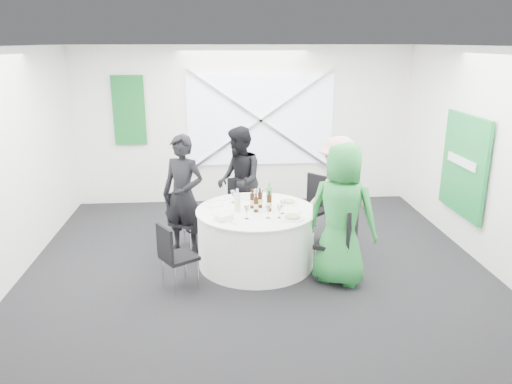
{
  "coord_description": "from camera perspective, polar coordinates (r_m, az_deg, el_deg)",
  "views": [
    {
      "loc": [
        -0.49,
        -5.9,
        2.86
      ],
      "look_at": [
        0.0,
        0.2,
        1.0
      ],
      "focal_mm": 35.0,
      "sensor_mm": 36.0,
      "label": 1
    }
  ],
  "objects": [
    {
      "name": "floor",
      "position": [
        6.57,
        0.14,
        -8.88
      ],
      "size": [
        6.0,
        6.0,
        0.0
      ],
      "primitive_type": "plane",
      "color": "black",
      "rests_on": "ground"
    },
    {
      "name": "ceiling",
      "position": [
        5.92,
        0.16,
        16.33
      ],
      "size": [
        6.0,
        6.0,
        0.0
      ],
      "primitive_type": "plane",
      "rotation": [
        3.14,
        0.0,
        0.0
      ],
      "color": "silver",
      "rests_on": "wall_back"
    },
    {
      "name": "wall_back",
      "position": [
        9.03,
        -1.42,
        7.59
      ],
      "size": [
        6.0,
        0.0,
        6.0
      ],
      "primitive_type": "plane",
      "rotation": [
        1.57,
        0.0,
        0.0
      ],
      "color": "white",
      "rests_on": "floor"
    },
    {
      "name": "wall_front",
      "position": [
        3.28,
        4.5,
        -9.53
      ],
      "size": [
        6.0,
        0.0,
        6.0
      ],
      "primitive_type": "plane",
      "rotation": [
        -1.57,
        0.0,
        0.0
      ],
      "color": "white",
      "rests_on": "floor"
    },
    {
      "name": "wall_left",
      "position": [
        6.58,
        -26.91,
        2.23
      ],
      "size": [
        0.0,
        6.0,
        6.0
      ],
      "primitive_type": "plane",
      "rotation": [
        1.57,
        0.0,
        1.57
      ],
      "color": "white",
      "rests_on": "floor"
    },
    {
      "name": "wall_right",
      "position": [
        7.01,
        25.45,
        3.22
      ],
      "size": [
        0.0,
        6.0,
        6.0
      ],
      "primitive_type": "plane",
      "rotation": [
        1.57,
        0.0,
        -1.57
      ],
      "color": "white",
      "rests_on": "floor"
    },
    {
      "name": "window_panel",
      "position": [
        9.0,
        0.52,
        8.2
      ],
      "size": [
        2.6,
        0.03,
        1.6
      ],
      "primitive_type": "cube",
      "color": "white",
      "rests_on": "wall_back"
    },
    {
      "name": "window_brace_a",
      "position": [
        8.96,
        0.54,
        8.17
      ],
      "size": [
        2.63,
        0.05,
        1.84
      ],
      "primitive_type": "cube",
      "rotation": [
        0.0,
        0.97,
        0.0
      ],
      "color": "silver",
      "rests_on": "window_panel"
    },
    {
      "name": "window_brace_b",
      "position": [
        8.96,
        0.54,
        8.17
      ],
      "size": [
        2.63,
        0.05,
        1.84
      ],
      "primitive_type": "cube",
      "rotation": [
        0.0,
        -0.97,
        0.0
      ],
      "color": "silver",
      "rests_on": "window_panel"
    },
    {
      "name": "green_banner",
      "position": [
        9.05,
        -14.32,
        9.02
      ],
      "size": [
        0.55,
        0.04,
        1.2
      ],
      "primitive_type": "cube",
      "color": "#14662C",
      "rests_on": "wall_back"
    },
    {
      "name": "green_sign",
      "position": [
        7.53,
        22.67,
        2.85
      ],
      "size": [
        0.05,
        1.2,
        1.4
      ],
      "primitive_type": "cube",
      "color": "#178236",
      "rests_on": "wall_right"
    },
    {
      "name": "banquet_table",
      "position": [
        6.6,
        -0.0,
        -5.15
      ],
      "size": [
        1.56,
        1.56,
        0.76
      ],
      "color": "white",
      "rests_on": "floor"
    },
    {
      "name": "chair_back",
      "position": [
        7.59,
        -1.72,
        -1.19
      ],
      "size": [
        0.44,
        0.45,
        0.86
      ],
      "rotation": [
        0.0,
        0.0,
        0.13
      ],
      "color": "black",
      "rests_on": "floor"
    },
    {
      "name": "chair_back_left",
      "position": [
        7.13,
        -8.46,
        -2.73
      ],
      "size": [
        0.53,
        0.52,
        0.84
      ],
      "rotation": [
        0.0,
        0.0,
        1.03
      ],
      "color": "black",
      "rests_on": "floor"
    },
    {
      "name": "chair_back_right",
      "position": [
        7.41,
        6.58,
        -1.22
      ],
      "size": [
        0.62,
        0.62,
        0.97
      ],
      "rotation": [
        0.0,
        0.0,
        -0.85
      ],
      "color": "black",
      "rests_on": "floor"
    },
    {
      "name": "chair_front_right",
      "position": [
        6.18,
        9.83,
        -5.17
      ],
      "size": [
        0.6,
        0.59,
        0.96
      ],
      "rotation": [
        0.0,
        0.0,
        4.2
      ],
      "color": "black",
      "rests_on": "floor"
    },
    {
      "name": "chair_front_left",
      "position": [
        5.96,
        -9.42,
        -6.85
      ],
      "size": [
        0.52,
        0.52,
        0.83
      ],
      "rotation": [
        0.0,
        0.0,
        2.14
      ],
      "color": "black",
      "rests_on": "floor"
    },
    {
      "name": "person_man_back_left",
      "position": [
        6.88,
        -8.31,
        -0.39
      ],
      "size": [
        0.72,
        0.62,
        1.67
      ],
      "primitive_type": "imported",
      "rotation": [
        0.0,
        0.0,
        -0.45
      ],
      "color": "black",
      "rests_on": "floor"
    },
    {
      "name": "person_man_back",
      "position": [
        7.58,
        -1.94,
        1.3
      ],
      "size": [
        0.54,
        0.85,
        1.65
      ],
      "primitive_type": "imported",
      "rotation": [
        0.0,
        0.0,
        -1.43
      ],
      "color": "black",
      "rests_on": "floor"
    },
    {
      "name": "person_woman_pink",
      "position": [
        7.1,
        9.27,
        -0.13
      ],
      "size": [
        1.15,
        0.84,
        1.61
      ],
      "primitive_type": "imported",
      "rotation": [
        0.0,
        0.0,
        -2.75
      ],
      "color": "pink",
      "rests_on": "floor"
    },
    {
      "name": "person_woman_green",
      "position": [
        6.04,
        9.78,
        -2.56
      ],
      "size": [
        1.02,
        0.92,
        1.75
      ],
      "primitive_type": "imported",
      "rotation": [
        0.0,
        0.0,
        2.6
      ],
      "color": "#268B3A",
      "rests_on": "floor"
    },
    {
      "name": "plate_back",
      "position": [
        6.96,
        -1.02,
        -0.59
      ],
      "size": [
        0.27,
        0.27,
        0.01
      ],
      "color": "white",
      "rests_on": "banquet_table"
    },
    {
      "name": "plate_back_left",
      "position": [
        6.71,
        -4.76,
        -1.33
      ],
      "size": [
        0.28,
        0.28,
        0.01
      ],
      "color": "white",
      "rests_on": "banquet_table"
    },
    {
      "name": "plate_back_right",
      "position": [
        6.73,
        3.7,
        -1.17
      ],
      "size": [
        0.26,
        0.26,
        0.04
      ],
      "color": "white",
      "rests_on": "banquet_table"
    },
    {
      "name": "plate_front_right",
      "position": [
        6.16,
        4.19,
        -2.92
      ],
      "size": [
        0.28,
        0.28,
        0.04
      ],
      "color": "white",
      "rests_on": "banquet_table"
    },
    {
      "name": "plate_front_left",
      "position": [
        6.17,
        -3.86,
        -2.96
      ],
      "size": [
        0.27,
        0.27,
        0.01
      ],
      "color": "white",
      "rests_on": "banquet_table"
    },
    {
      "name": "napkin",
      "position": [
        6.1,
        -3.66,
        -2.84
      ],
      "size": [
        0.24,
        0.22,
        0.05
      ],
      "primitive_type": "cube",
      "rotation": [
        0.0,
        0.0,
        0.66
      ],
      "color": "white",
      "rests_on": "plate_front_left"
    },
    {
      "name": "beer_bottle_a",
      "position": [
        6.51,
        -0.43,
        -1.02
      ],
      "size": [
        0.06,
        0.06,
        0.26
      ],
      "color": "#331809",
      "rests_on": "banquet_table"
    },
    {
      "name": "beer_bottle_b",
      "position": [
        6.52,
        0.46,
        -0.94
      ],
      "size": [
        0.06,
        0.06,
        0.27
      ],
      "color": "#331809",
      "rests_on": "banquet_table"
    },
    {
      "name": "beer_bottle_c",
      "position": [
        6.39,
        1.52,
        -1.31
      ],
      "size": [
        0.06,
        0.06,
        0.27
      ],
      "color": "#331809",
      "rests_on": "banquet_table"
    },
    {
      "name": "beer_bottle_d",
      "position": [
        6.36,
        0.01,
        -1.46
      ],
      "size": [
        0.06,
        0.06,
        0.25
      ],
      "color": "#331809",
      "rests_on": "banquet_table"
    },
    {
      "name": "green_water_bottle",
      "position": [
        6.52,
        1.52,
        -0.65
      ],
      "size": [
        0.08,
        0.08,
        0.33
      ],
      "color": "green",
      "rests_on": "banquet_table"
    },
    {
      "name": "clear_water_bottle",
      "position": [
        6.38,
        -2.15,
        -1.2
      ],
      "size": [
        0.08,
        0.08,
        0.3
      ],
      "color": "silver",
      "rests_on": "banquet_table"
    },
    {
      "name": "wine_glass_a",
      "position": [
        6.72,
        -2.64,
        -0.21
      ],
      "size": [
        0.07,
        0.07,
        0.17
      ],
      "color": "white",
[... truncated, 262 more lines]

